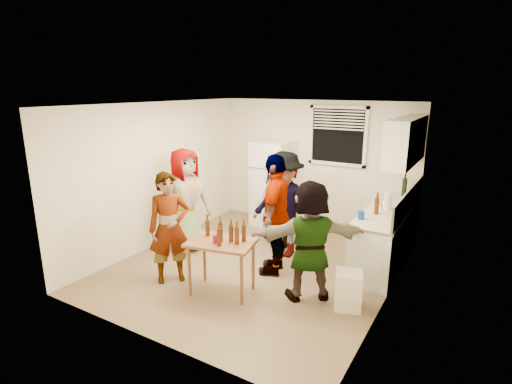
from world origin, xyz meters
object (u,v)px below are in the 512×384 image
Objects in this scene: wine_bottle at (404,196)px; guest_stripe at (172,280)px; blue_cup at (361,219)px; beer_bottle_table at (237,244)px; guest_grey at (188,249)px; guest_back_right at (283,254)px; trash_bin at (348,290)px; guest_black at (275,271)px; kettle at (386,208)px; guest_orange at (308,297)px; guest_back_left at (276,246)px; beer_bottle_counter at (376,214)px; red_cup at (216,243)px; refrigerator at (272,184)px; serving_table at (222,292)px.

wine_bottle reaches higher than guest_stripe.
beer_bottle_table is (-1.23, -1.38, -0.15)m from blue_cup.
guest_back_right reaches higher than guest_grey.
trash_bin is 0.27× the size of guest_black.
kettle is 0.97× the size of beer_bottle_table.
wine_bottle is at bearing -140.32° from guest_orange.
blue_cup is at bearing 23.09° from guest_back_left.
guest_grey is at bearing -104.18° from guest_black.
beer_bottle_counter is at bearing -13.09° from guest_stripe.
beer_bottle_table reaches higher than guest_back_right.
kettle is 1.93× the size of red_cup.
serving_table is at bearing -75.03° from refrigerator.
wine_bottle is 2.67m from guest_black.
trash_bin reaches higher than guest_orange.
guest_black is (-1.41, -2.08, -0.90)m from wine_bottle.
wine_bottle is 1.27× the size of beer_bottle_counter.
guest_grey is at bearing 146.43° from serving_table.
refrigerator is 0.96× the size of guest_grey.
serving_table reaches higher than guest_stripe.
guest_back_right is at bearing 83.69° from red_cup.
kettle reaches higher than guest_stripe.
guest_back_right is 0.96× the size of guest_black.
guest_back_left is at bearing -145.11° from kettle.
guest_back_right is (0.99, 1.65, 0.00)m from guest_stripe.
trash_bin is at bearing -37.11° from guest_stripe.
refrigerator is 3.05m from guest_stripe.
beer_bottle_counter is 0.14× the size of guest_black.
trash_bin is 3.04m from guest_grey.
serving_table is at bearing -103.12° from kettle.
trash_bin is 2.20m from guest_back_left.
guest_back_left is (-0.09, 1.88, -0.75)m from red_cup.
guest_stripe is at bearing -129.74° from wine_bottle.
beer_bottle_table reaches higher than serving_table.
guest_grey is (-1.36, 0.99, -0.75)m from red_cup.
blue_cup is 1.08× the size of red_cup.
refrigerator reaches higher than kettle.
blue_cup is 0.08× the size of guest_orange.
beer_bottle_table is at bearing -103.42° from guest_grey.
beer_bottle_counter is (-0.05, -0.38, -0.00)m from kettle.
guest_back_right is at bearing -137.62° from wine_bottle.
red_cup is (-1.77, -3.09, -0.15)m from wine_bottle.
wine_bottle is at bearing 60.16° from red_cup.
trash_bin is (0.15, -0.92, -0.65)m from blue_cup.
wine_bottle is 1.63m from blue_cup.
guest_grey is at bearing 143.75° from red_cup.
guest_back_left is (1.27, 0.89, 0.00)m from guest_grey.
guest_back_left is at bearing -167.63° from guest_black.
serving_table is at bearing -163.23° from trash_bin.
guest_back_left is at bearing 142.71° from trash_bin.
guest_grey is at bearing -108.07° from refrigerator.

